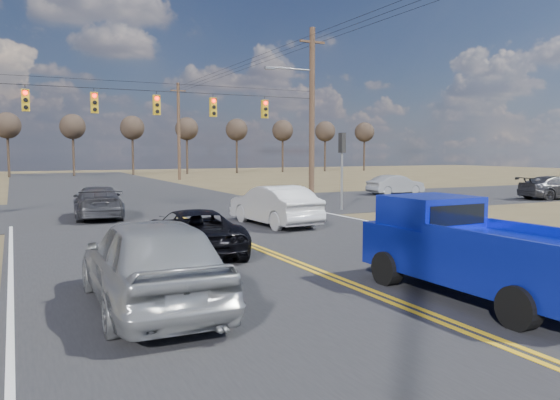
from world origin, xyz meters
name	(u,v)px	position (x,y,z in m)	size (l,w,h in m)	color
ground	(358,288)	(0.00, 0.00, 0.00)	(160.00, 160.00, 0.00)	brown
road_main	(209,229)	(0.00, 10.00, 0.00)	(14.00, 120.00, 0.02)	#28282B
road_cross	(159,209)	(0.00, 18.00, 0.00)	(120.00, 12.00, 0.02)	#28282B
signal_gantry	(167,110)	(0.50, 17.79, 5.06)	(19.60, 4.83, 10.00)	#473323
utility_poles	(161,105)	(0.00, 17.00, 5.23)	(19.60, 58.32, 10.00)	#473323
treeline	(124,109)	(0.00, 26.96, 5.70)	(87.00, 117.80, 7.40)	#33261C
pickup_truck	(471,250)	(1.68, -1.58, 0.97)	(2.23, 5.36, 1.99)	black
silver_suv	(151,261)	(-4.38, 0.49, 0.90)	(2.14, 5.31, 1.81)	gray
black_suv	(193,232)	(-2.04, 5.43, 0.66)	(2.20, 4.77, 1.33)	black
white_car_queue	(274,205)	(2.75, 10.00, 0.80)	(1.70, 4.88, 1.61)	silver
dgrey_car_queue	(98,202)	(-3.31, 15.50, 0.72)	(2.02, 4.96, 1.44)	#38383E
cross_car_east_near	(396,185)	(17.02, 20.42, 0.67)	(4.07, 1.42, 1.34)	#929699
cross_car_east_far	(557,188)	(23.65, 13.00, 0.72)	(4.97, 2.02, 1.44)	#313136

